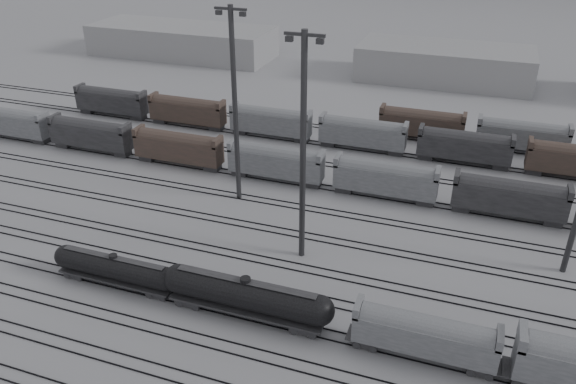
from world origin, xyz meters
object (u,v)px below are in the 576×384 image
(tank_car_a, at_px, (115,268))
(hopper_car_a, at_px, (425,334))
(tank_car_b, at_px, (246,295))
(light_mast_c, at_px, (303,147))

(tank_car_a, height_order, hopper_car_a, hopper_car_a)
(tank_car_b, xyz_separation_m, light_mast_c, (1.93, 12.72, 11.88))
(tank_car_b, distance_m, hopper_car_a, 18.31)
(tank_car_b, xyz_separation_m, hopper_car_a, (18.31, 0.00, 0.28))
(tank_car_a, height_order, tank_car_b, tank_car_b)
(tank_car_a, bearing_deg, light_mast_c, 35.27)
(hopper_car_a, xyz_separation_m, light_mast_c, (-16.38, 12.72, 11.60))
(tank_car_a, distance_m, hopper_car_a, 34.38)
(hopper_car_a, bearing_deg, light_mast_c, 142.17)
(tank_car_a, distance_m, light_mast_c, 25.25)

